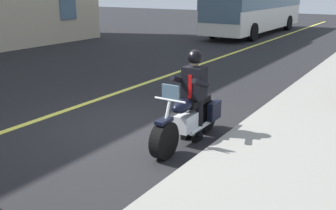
{
  "coord_description": "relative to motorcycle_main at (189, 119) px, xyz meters",
  "views": [
    {
      "loc": [
        5.78,
        4.72,
        2.81
      ],
      "look_at": [
        0.23,
        1.12,
        0.75
      ],
      "focal_mm": 40.25,
      "sensor_mm": 36.0,
      "label": 1
    }
  ],
  "objects": [
    {
      "name": "rider_main",
      "position": [
        -0.19,
        -0.01,
        0.58
      ],
      "size": [
        0.62,
        0.55,
        1.74
      ],
      "color": "black",
      "rests_on": "ground_plane"
    },
    {
      "name": "motorcycle_main",
      "position": [
        0.0,
        0.0,
        0.0
      ],
      "size": [
        2.21,
        0.6,
        1.26
      ],
      "color": "black",
      "rests_on": "ground_plane"
    },
    {
      "name": "lane_center_stripe",
      "position": [
        0.02,
        -3.42,
        -0.45
      ],
      "size": [
        60.0,
        0.16,
        0.01
      ],
      "primitive_type": "cube",
      "color": "#E5DB4C",
      "rests_on": "ground_plane"
    },
    {
      "name": "ground_plane",
      "position": [
        0.02,
        -1.42,
        -0.45
      ],
      "size": [
        80.0,
        80.0,
        0.0
      ],
      "primitive_type": "plane",
      "color": "black"
    },
    {
      "name": "bus_near",
      "position": [
        -17.85,
        -5.35,
        1.42
      ],
      "size": [
        11.05,
        2.7,
        3.3
      ],
      "color": "white",
      "rests_on": "ground_plane"
    }
  ]
}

